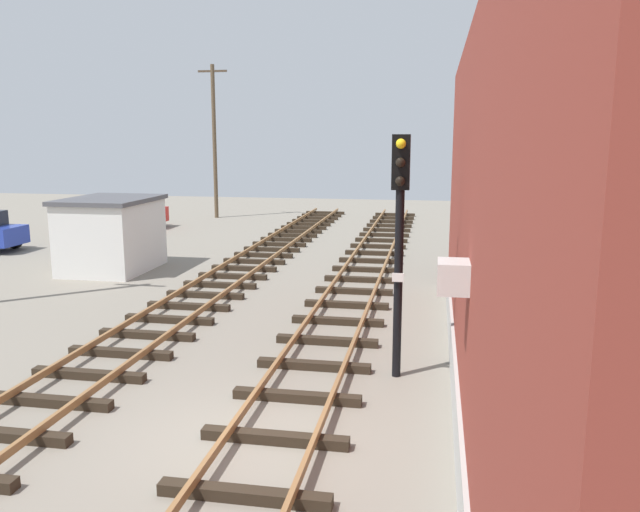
{
  "coord_description": "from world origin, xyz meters",
  "views": [
    {
      "loc": [
        3.13,
        -9.61,
        5.02
      ],
      "look_at": [
        -0.05,
        8.03,
        1.66
      ],
      "focal_mm": 36.03,
      "sensor_mm": 36.0,
      "label": 1
    }
  ],
  "objects_px": {
    "control_hut": "(111,234)",
    "parked_car_red": "(127,211)",
    "signal_mast": "(399,228)",
    "utility_pole_far": "(214,139)"
  },
  "relations": [
    {
      "from": "control_hut",
      "to": "parked_car_red",
      "type": "height_order",
      "value": "control_hut"
    },
    {
      "from": "control_hut",
      "to": "utility_pole_far",
      "type": "xyz_separation_m",
      "value": [
        -1.47,
        15.99,
        3.43
      ]
    },
    {
      "from": "signal_mast",
      "to": "control_hut",
      "type": "height_order",
      "value": "signal_mast"
    },
    {
      "from": "parked_car_red",
      "to": "utility_pole_far",
      "type": "xyz_separation_m",
      "value": [
        3.45,
        5.06,
        3.92
      ]
    },
    {
      "from": "utility_pole_far",
      "to": "parked_car_red",
      "type": "bearing_deg",
      "value": -124.28
    },
    {
      "from": "control_hut",
      "to": "parked_car_red",
      "type": "xyz_separation_m",
      "value": [
        -4.92,
        10.93,
        -0.49
      ]
    },
    {
      "from": "signal_mast",
      "to": "parked_car_red",
      "type": "relative_size",
      "value": 1.2
    },
    {
      "from": "control_hut",
      "to": "parked_car_red",
      "type": "relative_size",
      "value": 0.9
    },
    {
      "from": "control_hut",
      "to": "utility_pole_far",
      "type": "distance_m",
      "value": 16.42
    },
    {
      "from": "utility_pole_far",
      "to": "signal_mast",
      "type": "bearing_deg",
      "value": -63.08
    }
  ]
}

